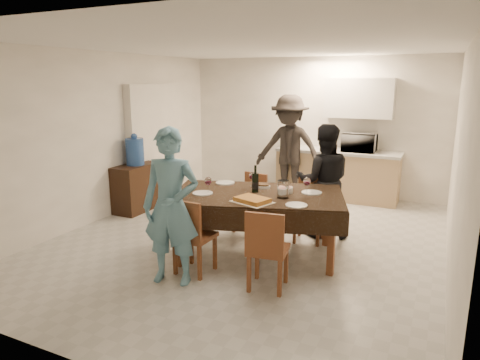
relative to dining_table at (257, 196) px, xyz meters
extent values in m
cube|color=#B9B8B4|center=(-0.32, 0.44, -0.77)|extent=(5.00, 6.00, 0.02)
cube|color=white|center=(-0.32, 0.44, 1.83)|extent=(5.00, 6.00, 0.02)
cube|color=white|center=(-0.32, 3.44, 0.53)|extent=(5.00, 0.02, 2.60)
cube|color=white|center=(-0.32, -2.56, 0.53)|extent=(5.00, 0.02, 2.60)
cube|color=white|center=(-2.82, 0.44, 0.53)|extent=(0.02, 6.00, 2.60)
cube|color=white|center=(2.18, 0.44, 0.53)|extent=(0.02, 6.00, 2.60)
cube|color=white|center=(-2.74, 1.64, 0.28)|extent=(0.15, 1.40, 2.10)
cube|color=tan|center=(0.28, 3.12, -0.34)|extent=(2.20, 0.60, 0.86)
cube|color=#B3B3AE|center=(0.28, 3.12, 0.11)|extent=(2.24, 0.64, 0.05)
cube|color=silver|center=(0.58, 3.26, 1.08)|extent=(1.20, 0.34, 0.70)
cube|color=black|center=(0.00, 0.00, 0.02)|extent=(2.34, 1.78, 0.04)
cube|color=brown|center=(0.00, 0.00, -0.39)|extent=(0.08, 0.08, 0.77)
cube|color=brown|center=(-0.45, -0.75, -0.34)|extent=(0.42, 0.42, 0.05)
cube|color=brown|center=(-0.45, -0.93, -0.10)|extent=(0.41, 0.05, 0.43)
cube|color=brown|center=(0.45, -0.75, -0.34)|extent=(0.46, 0.46, 0.05)
cube|color=brown|center=(0.45, -0.93, -0.10)|extent=(0.40, 0.09, 0.43)
cube|color=brown|center=(-0.45, 0.75, -0.36)|extent=(0.45, 0.45, 0.05)
cube|color=brown|center=(-0.45, 0.58, -0.13)|extent=(0.38, 0.11, 0.41)
cube|color=brown|center=(0.45, 0.75, -0.35)|extent=(0.42, 0.42, 0.05)
cube|color=brown|center=(0.45, 0.57, -0.12)|extent=(0.39, 0.07, 0.42)
cube|color=black|center=(-2.60, 0.90, -0.38)|extent=(0.43, 0.85, 0.79)
cylinder|color=#305CB1|center=(-2.60, 0.90, 0.24)|extent=(0.30, 0.30, 0.44)
cylinder|color=white|center=(0.35, -0.05, 0.14)|extent=(0.14, 0.14, 0.21)
cube|color=#AE7633|center=(0.10, -0.38, 0.06)|extent=(0.51, 0.44, 0.05)
cylinder|color=silver|center=(0.30, 0.18, 0.07)|extent=(0.18, 0.18, 0.07)
cylinder|color=silver|center=(-0.05, 0.28, 0.05)|extent=(0.20, 0.20, 0.03)
cylinder|color=silver|center=(-0.60, -0.30, 0.04)|extent=(0.25, 0.25, 0.01)
cylinder|color=silver|center=(0.60, -0.30, 0.04)|extent=(0.25, 0.25, 0.01)
cylinder|color=silver|center=(-0.60, 0.30, 0.04)|extent=(0.26, 0.26, 0.01)
cylinder|color=silver|center=(0.60, 0.30, 0.04)|extent=(0.25, 0.25, 0.01)
imported|color=silver|center=(0.65, 3.12, 0.30)|extent=(0.58, 0.39, 0.32)
imported|color=#5D93AF|center=(-0.55, -1.05, 0.08)|extent=(0.70, 0.54, 1.70)
imported|color=black|center=(0.55, 1.05, 0.02)|extent=(0.93, 0.83, 1.59)
imported|color=black|center=(-0.52, 2.67, 0.19)|extent=(1.24, 0.71, 1.92)
camera|label=1|loc=(1.99, -4.67, 1.40)|focal=32.00mm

